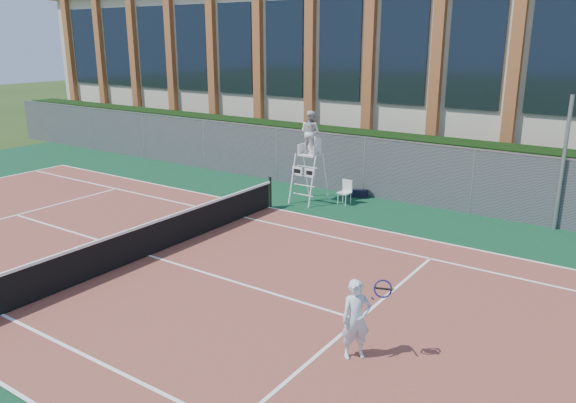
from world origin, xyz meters
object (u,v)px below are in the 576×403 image
Objects in this scene: tennis_player at (356,319)px; umpire_chair at (310,135)px; steel_pole at (563,164)px; plastic_chair at (346,190)px.

umpire_chair is at bearing 127.01° from tennis_player.
plastic_chair is at bearing -169.56° from steel_pole.
plastic_chair is at bearing 18.59° from umpire_chair.
steel_pole reaches higher than tennis_player.
umpire_chair is at bearing -168.23° from steel_pole.
steel_pole is 10.21m from tennis_player.
steel_pole is 4.78× the size of plastic_chair.
tennis_player is at bearing -99.45° from steel_pole.
tennis_player reaches higher than plastic_chair.
steel_pole is at bearing 80.55° from tennis_player.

